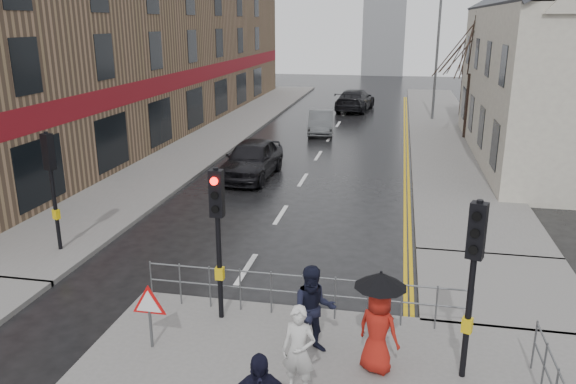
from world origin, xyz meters
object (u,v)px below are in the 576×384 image
at_px(pedestrian_a, 299,351).
at_px(car_parked, 252,159).
at_px(pedestrian_b, 314,310).
at_px(pedestrian_with_umbrella, 379,317).
at_px(car_mid, 321,122).

distance_m(pedestrian_a, car_parked, 14.78).
bearing_deg(pedestrian_b, car_parked, 93.24).
relative_size(pedestrian_b, pedestrian_with_umbrella, 0.91).
bearing_deg(pedestrian_with_umbrella, pedestrian_a, -143.83).
distance_m(car_parked, car_mid, 10.34).
xyz_separation_m(pedestrian_b, car_parked, (-4.59, 12.74, -0.24)).
bearing_deg(pedestrian_a, car_parked, 118.21).
distance_m(pedestrian_with_umbrella, car_parked, 14.36).
bearing_deg(pedestrian_a, car_mid, 107.43).
relative_size(pedestrian_b, car_mid, 0.45).
relative_size(pedestrian_a, pedestrian_with_umbrella, 0.84).
xyz_separation_m(car_parked, car_mid, (1.51, 10.23, -0.14)).
height_order(pedestrian_a, car_parked, pedestrian_a).
relative_size(pedestrian_a, car_mid, 0.42).
xyz_separation_m(pedestrian_a, pedestrian_b, (0.05, 1.33, 0.07)).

